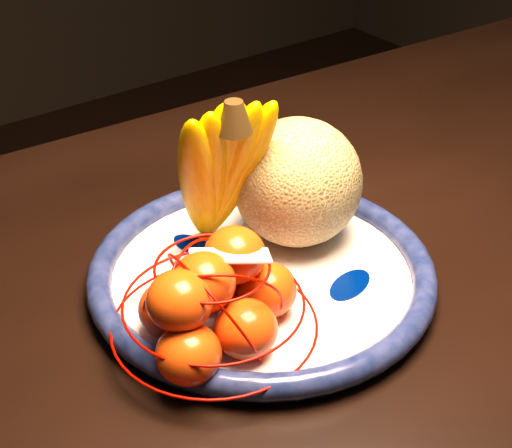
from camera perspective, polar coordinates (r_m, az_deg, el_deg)
dining_table at (r=0.94m, az=12.25°, el=-5.96°), size 1.65×1.05×0.80m
fruit_bowl at (r=0.81m, az=0.42°, el=-3.61°), size 0.36×0.36×0.03m
cantaloupe at (r=0.83m, az=3.02°, el=3.06°), size 0.14×0.14×0.14m
banana_bunch at (r=0.79m, az=-2.78°, el=4.12°), size 0.14×0.13×0.21m
mandarin_bag at (r=0.71m, az=-3.08°, el=-5.59°), size 0.22×0.22×0.12m
price_tag at (r=0.69m, az=-1.88°, el=-2.32°), size 0.08×0.06×0.01m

